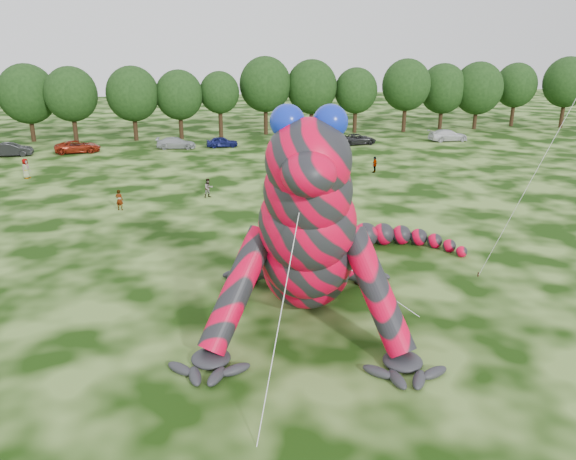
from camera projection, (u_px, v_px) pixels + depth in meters
The scene contains 27 objects.
ground at pixel (302, 367), 22.60m from camera, with size 240.00×240.00×0.00m, color #16330A.
inflatable_gecko at pixel (307, 200), 27.24m from camera, with size 17.32×20.57×10.29m, color red, non-canonical shape.
tree_5 at pixel (29, 103), 71.32m from camera, with size 7.16×6.44×9.80m, color black, non-canonical shape.
tree_6 at pixel (72, 105), 70.72m from camera, with size 6.52×5.86×9.49m, color black, non-canonical shape.
tree_7 at pixel (133, 104), 72.15m from camera, with size 6.68×6.01×9.48m, color black, non-canonical shape.
tree_8 at pixel (180, 105), 73.44m from camera, with size 6.14×5.53×8.94m, color black, non-canonical shape.
tree_9 at pixel (220, 105), 74.75m from camera, with size 5.27×4.74×8.68m, color black, non-canonical shape.
tree_10 at pixel (265, 96), 76.72m from camera, with size 7.09×6.38×10.50m, color black, non-canonical shape.
tree_11 at pixel (312, 97), 77.56m from camera, with size 7.01×6.31×10.07m, color black, non-canonical shape.
tree_12 at pixel (356, 100), 78.41m from camera, with size 5.99×5.39×8.97m, color black, non-canonical shape.
tree_13 at pixel (406, 96), 78.91m from camera, with size 6.83×6.15×10.13m, color black, non-canonical shape.
tree_14 at pixel (442, 96), 81.62m from camera, with size 6.82×6.14×9.40m, color black, non-canonical shape.
tree_15 at pixel (477, 96), 81.58m from camera, with size 7.17×6.45×9.63m, color black, non-canonical shape.
tree_16 at pixel (515, 95), 84.34m from camera, with size 6.26×5.63×9.37m, color black, non-canonical shape.
tree_17 at pixel (566, 92), 82.82m from camera, with size 6.98×6.28×10.30m, color black, non-canonical shape.
car_1 at pixel (11, 150), 63.36m from camera, with size 1.60×4.59×1.51m, color black.
car_2 at pixel (78, 147), 65.38m from camera, with size 2.35×5.10×1.42m, color maroon.
car_3 at pixel (176, 143), 67.87m from camera, with size 1.90×4.67×1.36m, color #A0A4A9.
car_4 at pixel (222, 142), 68.76m from camera, with size 1.54×3.84×1.31m, color #121754.
car_5 at pixel (292, 138), 70.52m from camera, with size 1.60×4.60×1.52m, color beige.
car_6 at pixel (357, 139), 70.58m from camera, with size 2.21×4.79×1.33m, color black.
car_7 at pixel (448, 135), 72.90m from camera, with size 2.09×5.13×1.49m, color silver.
spectator_3 at pixel (375, 165), 55.55m from camera, with size 0.94×0.39×1.60m, color gray.
spectator_4 at pixel (26, 168), 53.20m from camera, with size 0.93×0.60×1.89m, color gray.
spectator_2 at pixel (342, 176), 50.56m from camera, with size 1.13×0.65×1.75m, color gray.
spectator_0 at pixel (119, 200), 43.25m from camera, with size 0.59×0.39×1.62m, color gray.
spectator_1 at pixel (208, 188), 46.72m from camera, with size 0.78×0.61×1.61m, color gray.
Camera 1 is at (-4.20, -19.17, 12.51)m, focal length 35.00 mm.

